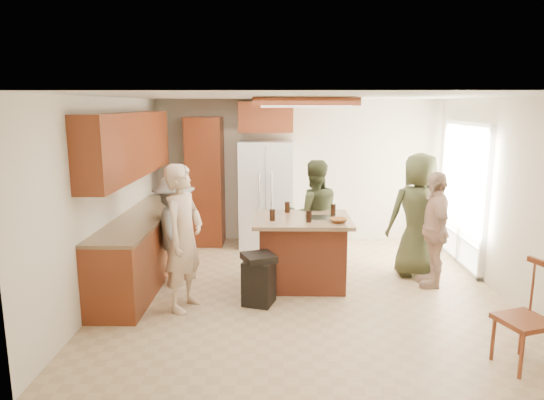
{
  "coord_description": "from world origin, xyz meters",
  "views": [
    {
      "loc": [
        -0.32,
        -6.04,
        2.4
      ],
      "look_at": [
        -0.42,
        0.31,
        1.15
      ],
      "focal_mm": 32.0,
      "sensor_mm": 36.0,
      "label": 1
    }
  ],
  "objects_px": {
    "person_counter": "(175,230)",
    "spindle_chair": "(526,320)",
    "refrigerator": "(266,194)",
    "kitchen_island": "(302,251)",
    "person_behind_right": "(418,215)",
    "person_side_right": "(434,229)",
    "person_front_left": "(184,238)",
    "trash_bin": "(259,279)",
    "person_behind_left": "(314,215)"
  },
  "relations": [
    {
      "from": "person_front_left",
      "to": "refrigerator",
      "type": "distance_m",
      "value": 2.84
    },
    {
      "from": "person_front_left",
      "to": "spindle_chair",
      "type": "distance_m",
      "value": 3.65
    },
    {
      "from": "person_front_left",
      "to": "kitchen_island",
      "type": "xyz_separation_m",
      "value": [
        1.42,
        0.79,
        -0.4
      ]
    },
    {
      "from": "person_side_right",
      "to": "kitchen_island",
      "type": "bearing_deg",
      "value": -84.33
    },
    {
      "from": "person_side_right",
      "to": "kitchen_island",
      "type": "distance_m",
      "value": 1.79
    },
    {
      "from": "person_behind_right",
      "to": "kitchen_island",
      "type": "relative_size",
      "value": 1.37
    },
    {
      "from": "person_front_left",
      "to": "person_behind_left",
      "type": "relative_size",
      "value": 1.07
    },
    {
      "from": "refrigerator",
      "to": "spindle_chair",
      "type": "bearing_deg",
      "value": -57.83
    },
    {
      "from": "person_behind_right",
      "to": "person_side_right",
      "type": "relative_size",
      "value": 1.13
    },
    {
      "from": "trash_bin",
      "to": "person_counter",
      "type": "bearing_deg",
      "value": 149.82
    },
    {
      "from": "kitchen_island",
      "to": "person_front_left",
      "type": "bearing_deg",
      "value": -150.99
    },
    {
      "from": "person_behind_left",
      "to": "spindle_chair",
      "type": "xyz_separation_m",
      "value": [
        1.77,
        -2.71,
        -0.36
      ]
    },
    {
      "from": "person_side_right",
      "to": "trash_bin",
      "type": "relative_size",
      "value": 2.47
    },
    {
      "from": "person_front_left",
      "to": "person_behind_left",
      "type": "bearing_deg",
      "value": -29.94
    },
    {
      "from": "person_behind_right",
      "to": "refrigerator",
      "type": "height_order",
      "value": "refrigerator"
    },
    {
      "from": "person_behind_left",
      "to": "trash_bin",
      "type": "bearing_deg",
      "value": 52.06
    },
    {
      "from": "person_behind_left",
      "to": "refrigerator",
      "type": "distance_m",
      "value": 1.46
    },
    {
      "from": "person_side_right",
      "to": "trash_bin",
      "type": "xyz_separation_m",
      "value": [
        -2.31,
        -0.67,
        -0.46
      ]
    },
    {
      "from": "person_front_left",
      "to": "trash_bin",
      "type": "xyz_separation_m",
      "value": [
        0.87,
        0.13,
        -0.55
      ]
    },
    {
      "from": "person_behind_left",
      "to": "person_side_right",
      "type": "relative_size",
      "value": 1.05
    },
    {
      "from": "refrigerator",
      "to": "kitchen_island",
      "type": "xyz_separation_m",
      "value": [
        0.53,
        -1.91,
        -0.43
      ]
    },
    {
      "from": "person_side_right",
      "to": "refrigerator",
      "type": "relative_size",
      "value": 0.86
    },
    {
      "from": "person_counter",
      "to": "person_behind_right",
      "type": "bearing_deg",
      "value": -96.99
    },
    {
      "from": "person_behind_right",
      "to": "spindle_chair",
      "type": "xyz_separation_m",
      "value": [
        0.32,
        -2.47,
        -0.43
      ]
    },
    {
      "from": "kitchen_island",
      "to": "trash_bin",
      "type": "distance_m",
      "value": 0.87
    },
    {
      "from": "person_behind_right",
      "to": "person_counter",
      "type": "height_order",
      "value": "person_behind_right"
    },
    {
      "from": "person_behind_left",
      "to": "person_counter",
      "type": "relative_size",
      "value": 1.09
    },
    {
      "from": "refrigerator",
      "to": "spindle_chair",
      "type": "xyz_separation_m",
      "value": [
        2.5,
        -3.97,
        -0.45
      ]
    },
    {
      "from": "person_counter",
      "to": "spindle_chair",
      "type": "distance_m",
      "value": 4.22
    },
    {
      "from": "person_front_left",
      "to": "refrigerator",
      "type": "height_order",
      "value": "refrigerator"
    },
    {
      "from": "person_front_left",
      "to": "trash_bin",
      "type": "height_order",
      "value": "person_front_left"
    },
    {
      "from": "person_side_right",
      "to": "spindle_chair",
      "type": "xyz_separation_m",
      "value": [
        0.21,
        -2.07,
        -0.32
      ]
    },
    {
      "from": "person_behind_left",
      "to": "person_counter",
      "type": "bearing_deg",
      "value": 10.48
    },
    {
      "from": "person_behind_right",
      "to": "trash_bin",
      "type": "relative_size",
      "value": 2.79
    },
    {
      "from": "person_front_left",
      "to": "trash_bin",
      "type": "bearing_deg",
      "value": -62.86
    },
    {
      "from": "person_counter",
      "to": "kitchen_island",
      "type": "xyz_separation_m",
      "value": [
        1.7,
        -0.01,
        -0.27
      ]
    },
    {
      "from": "person_behind_right",
      "to": "spindle_chair",
      "type": "relative_size",
      "value": 1.77
    },
    {
      "from": "person_behind_left",
      "to": "person_counter",
      "type": "distance_m",
      "value": 2.01
    },
    {
      "from": "person_behind_left",
      "to": "refrigerator",
      "type": "relative_size",
      "value": 0.91
    },
    {
      "from": "person_counter",
      "to": "refrigerator",
      "type": "distance_m",
      "value": 2.24
    },
    {
      "from": "kitchen_island",
      "to": "trash_bin",
      "type": "bearing_deg",
      "value": -129.96
    },
    {
      "from": "person_front_left",
      "to": "spindle_chair",
      "type": "bearing_deg",
      "value": -92.1
    },
    {
      "from": "kitchen_island",
      "to": "person_counter",
      "type": "bearing_deg",
      "value": 179.53
    },
    {
      "from": "person_behind_right",
      "to": "person_counter",
      "type": "xyz_separation_m",
      "value": [
        -3.35,
        -0.4,
        -0.13
      ]
    },
    {
      "from": "kitchen_island",
      "to": "trash_bin",
      "type": "xyz_separation_m",
      "value": [
        -0.55,
        -0.65,
        -0.16
      ]
    },
    {
      "from": "person_behind_right",
      "to": "person_side_right",
      "type": "height_order",
      "value": "person_behind_right"
    },
    {
      "from": "refrigerator",
      "to": "kitchen_island",
      "type": "bearing_deg",
      "value": -74.53
    },
    {
      "from": "person_side_right",
      "to": "person_front_left",
      "type": "bearing_deg",
      "value": -70.62
    },
    {
      "from": "trash_bin",
      "to": "kitchen_island",
      "type": "bearing_deg",
      "value": 50.04
    },
    {
      "from": "refrigerator",
      "to": "person_front_left",
      "type": "bearing_deg",
      "value": -108.29
    }
  ]
}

